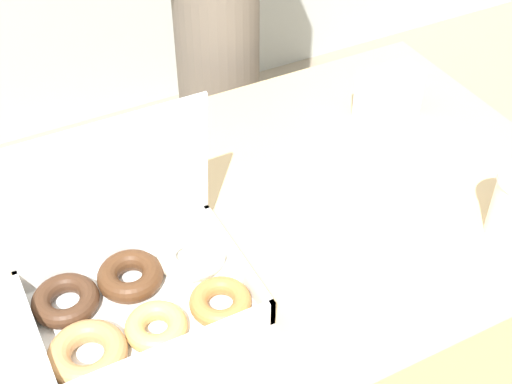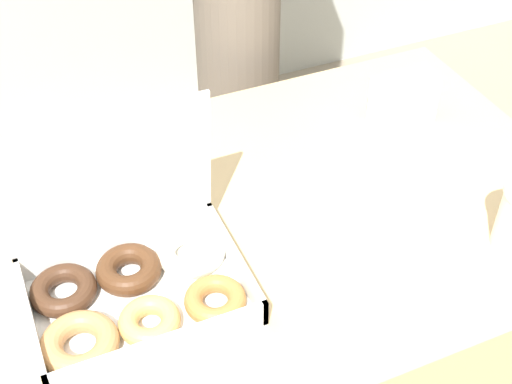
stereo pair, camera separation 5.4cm
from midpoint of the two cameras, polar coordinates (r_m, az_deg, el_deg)
The scene contains 3 objects.
table at distance 1.45m, azimuth 0.56°, elevation -12.30°, with size 1.18×0.72×0.70m.
donut_box at distance 1.05m, azimuth -8.40°, elevation -6.94°, with size 0.34×0.25×0.28m.
napkin_holder at distance 1.41m, azimuth 12.80°, elevation 7.18°, with size 0.12×0.06×0.10m.
Camera 2 is at (-0.33, -0.79, 1.52)m, focal length 50.00 mm.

